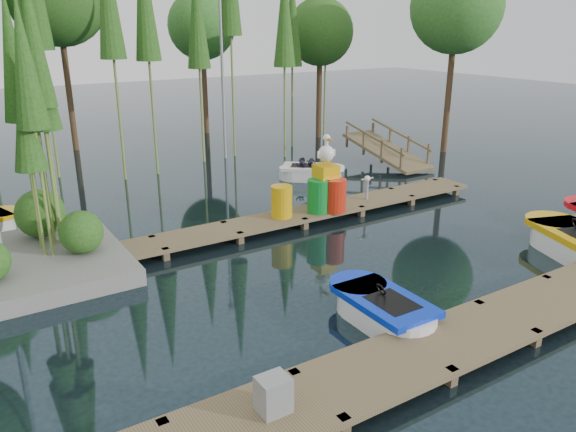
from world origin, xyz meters
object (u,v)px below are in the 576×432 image
boat_blue (383,310)px  utility_cabinet (273,394)px  yellow_barrel (282,202)px  drum_cluster (327,188)px

boat_blue → utility_cabinet: size_ratio=4.70×
utility_cabinet → yellow_barrel: (4.46, 7.00, 0.17)m
boat_blue → utility_cabinet: bearing=-155.6°
utility_cabinet → yellow_barrel: bearing=57.5°
boat_blue → drum_cluster: 6.03m
utility_cabinet → drum_cluster: (5.91, 6.84, 0.38)m
drum_cluster → yellow_barrel: bearing=173.8°
utility_cabinet → yellow_barrel: size_ratio=0.61×
boat_blue → utility_cabinet: (-3.30, -1.45, 0.32)m
utility_cabinet → yellow_barrel: yellow_barrel is taller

